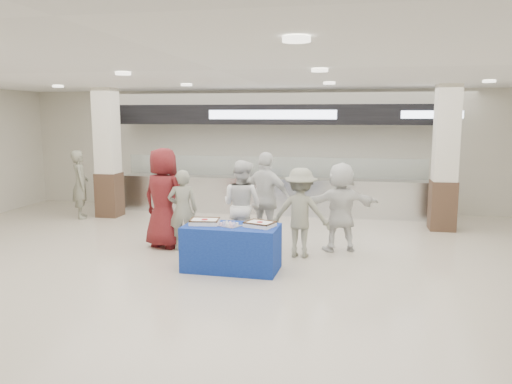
% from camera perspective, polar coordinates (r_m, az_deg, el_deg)
% --- Properties ---
extents(ground, '(14.00, 14.00, 0.00)m').
position_cam_1_polar(ground, '(7.99, -4.14, -9.80)').
color(ground, beige).
rests_on(ground, ground).
extents(serving_line, '(8.70, 0.85, 2.80)m').
position_cam_1_polar(serving_line, '(12.93, 2.02, 2.65)').
color(serving_line, silver).
rests_on(serving_line, ground).
extents(column_left, '(0.55, 0.55, 3.20)m').
position_cam_1_polar(column_left, '(13.01, -16.58, 3.97)').
color(column_left, '#3C271B').
rests_on(column_left, ground).
extents(column_right, '(0.55, 0.55, 3.20)m').
position_cam_1_polar(column_right, '(11.72, 20.78, 3.27)').
color(column_right, '#3C271B').
rests_on(column_right, ground).
extents(display_table, '(1.58, 0.84, 0.75)m').
position_cam_1_polar(display_table, '(8.29, -2.83, -6.38)').
color(display_table, navy).
rests_on(display_table, ground).
extents(sheet_cake_left, '(0.51, 0.42, 0.10)m').
position_cam_1_polar(sheet_cake_left, '(8.33, -5.89, -3.33)').
color(sheet_cake_left, white).
rests_on(sheet_cake_left, display_table).
extents(sheet_cake_right, '(0.53, 0.47, 0.09)m').
position_cam_1_polar(sheet_cake_right, '(8.11, 0.44, -3.64)').
color(sheet_cake_right, white).
rests_on(sheet_cake_right, display_table).
extents(cupcake_tray, '(0.45, 0.41, 0.06)m').
position_cam_1_polar(cupcake_tray, '(8.15, -3.10, -3.71)').
color(cupcake_tray, '#A6A6AB').
rests_on(cupcake_tray, display_table).
extents(civilian_maroon, '(1.09, 0.88, 1.93)m').
position_cam_1_polar(civilian_maroon, '(9.72, -10.50, -0.69)').
color(civilian_maroon, maroon).
rests_on(civilian_maroon, ground).
extents(soldier_a, '(0.64, 0.52, 1.53)m').
position_cam_1_polar(soldier_a, '(9.51, -8.37, -2.06)').
color(soldier_a, slate).
rests_on(soldier_a, ground).
extents(chef_tall, '(1.03, 0.94, 1.71)m').
position_cam_1_polar(chef_tall, '(9.38, -1.60, -1.56)').
color(chef_tall, white).
rests_on(chef_tall, ground).
extents(chef_short, '(1.17, 0.78, 1.84)m').
position_cam_1_polar(chef_short, '(9.71, 1.16, -0.82)').
color(chef_short, white).
rests_on(chef_short, ground).
extents(soldier_b, '(1.08, 0.67, 1.62)m').
position_cam_1_polar(soldier_b, '(8.99, 5.11, -2.37)').
color(soldier_b, slate).
rests_on(soldier_b, ground).
extents(civilian_white, '(1.64, 0.93, 1.68)m').
position_cam_1_polar(civilian_white, '(9.47, 9.63, -1.68)').
color(civilian_white, white).
rests_on(civilian_white, ground).
extents(soldier_bg, '(0.67, 0.73, 1.68)m').
position_cam_1_polar(soldier_bg, '(13.06, -19.44, 0.82)').
color(soldier_bg, slate).
rests_on(soldier_bg, ground).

